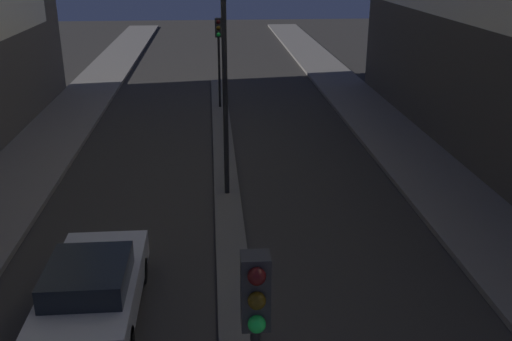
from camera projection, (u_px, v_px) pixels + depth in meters
name	position (u px, v px, depth m)	size (l,w,h in m)	color
median_strip	(226.00, 179.00, 19.79)	(0.83, 32.16, 0.11)	#56544F
traffic_light_mid	(219.00, 42.00, 27.57)	(0.32, 0.42, 4.35)	black
car_left_lane	(92.00, 289.00, 12.13)	(1.93, 4.32, 1.50)	#B2B2B7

